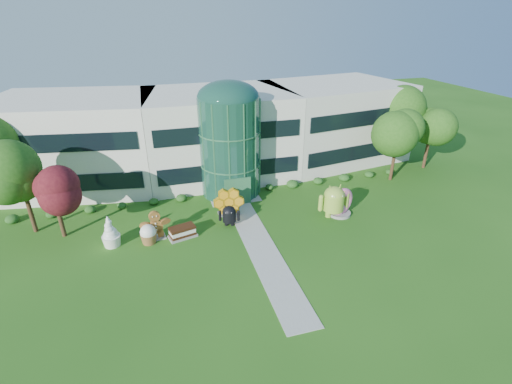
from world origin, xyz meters
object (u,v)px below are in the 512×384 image
object	(u,v)px
android_green	(334,199)
gingerbread	(155,225)
donut	(341,201)
android_black	(229,214)

from	to	relation	value
android_green	gingerbread	size ratio (longest dim) A/B	1.25
donut	gingerbread	bearing A→B (deg)	157.56
android_black	gingerbread	distance (m)	6.31
gingerbread	android_black	bearing A→B (deg)	-4.56
android_black	donut	xyz separation A→B (m)	(10.31, -0.96, 0.26)
android_black	gingerbread	world-z (taller)	gingerbread
android_green	donut	xyz separation A→B (m)	(0.76, 0.12, -0.38)
android_black	android_green	bearing A→B (deg)	9.72
android_green	gingerbread	xyz separation A→B (m)	(-15.84, 0.71, -0.46)
android_black	donut	bearing A→B (deg)	10.84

